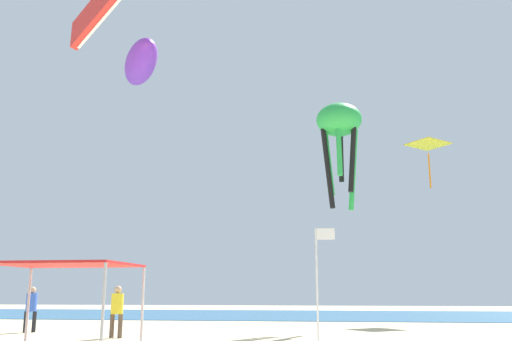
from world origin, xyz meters
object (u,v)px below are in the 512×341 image
at_px(person_leftmost, 31,305).
at_px(kite_diamond_yellow, 428,146).
at_px(kite_octopus_green, 339,125).
at_px(kite_inflatable_purple, 141,63).
at_px(canopy_tent, 65,268).
at_px(banner_flag, 319,274).
at_px(kite_parafoil_red, 106,0).
at_px(person_near_tent, 117,307).

xyz_separation_m(person_leftmost, kite_diamond_yellow, (18.18, 12.26, 9.27)).
xyz_separation_m(kite_octopus_green, kite_inflatable_purple, (-14.85, 12.72, 9.60)).
xyz_separation_m(canopy_tent, banner_flag, (6.27, 3.90, -0.06)).
distance_m(kite_octopus_green, kite_diamond_yellow, 10.23).
bearing_deg(kite_diamond_yellow, canopy_tent, 110.48).
bearing_deg(kite_parafoil_red, banner_flag, -163.57).
height_order(kite_inflatable_purple, kite_diamond_yellow, kite_inflatable_purple).
xyz_separation_m(kite_parafoil_red, kite_inflatable_purple, (-5.21, 17.93, 5.22)).
xyz_separation_m(kite_parafoil_red, kite_diamond_yellow, (15.07, 13.83, -3.34)).
xyz_separation_m(person_near_tent, kite_parafoil_red, (-1.48, 0.63, 12.61)).
bearing_deg(kite_diamond_yellow, kite_parafoil_red, 94.31).
bearing_deg(kite_parafoil_red, canopy_tent, 145.07).
bearing_deg(banner_flag, kite_inflatable_purple, 123.95).
bearing_deg(person_leftmost, banner_flag, -47.92).
height_order(person_leftmost, kite_diamond_yellow, kite_diamond_yellow).
distance_m(kite_parafoil_red, kite_inflatable_purple, 19.39).
bearing_deg(kite_octopus_green, kite_diamond_yellow, 151.67).
height_order(canopy_tent, kite_diamond_yellow, kite_diamond_yellow).
relative_size(kite_octopus_green, kite_inflatable_purple, 0.62).
bearing_deg(kite_parafoil_red, person_near_tent, -168.53).
bearing_deg(banner_flag, person_leftmost, 159.48).
xyz_separation_m(person_leftmost, kite_octopus_green, (12.75, 3.64, 8.24)).
bearing_deg(kite_diamond_yellow, person_leftmost, 85.77).
relative_size(person_leftmost, kite_inflatable_purple, 0.22).
bearing_deg(kite_inflatable_purple, banner_flag, 6.18).
bearing_deg(canopy_tent, kite_octopus_green, 59.38).
distance_m(kite_octopus_green, kite_inflatable_purple, 21.78).
xyz_separation_m(person_leftmost, kite_parafoil_red, (3.11, -1.57, 12.61)).
distance_m(banner_flag, kite_octopus_green, 10.85).
bearing_deg(kite_parafoil_red, person_leftmost, 7.74).
relative_size(canopy_tent, kite_octopus_green, 0.66).
height_order(person_near_tent, banner_flag, banner_flag).
relative_size(kite_parafoil_red, kite_inflatable_purple, 0.56).
bearing_deg(person_near_tent, kite_diamond_yellow, 53.12).
xyz_separation_m(person_near_tent, kite_inflatable_purple, (-6.69, 18.56, 17.83)).
bearing_deg(kite_diamond_yellow, banner_flag, 121.23).
bearing_deg(kite_octopus_green, kite_parafoil_red, -57.71).
bearing_deg(kite_inflatable_purple, canopy_tent, -10.37).
xyz_separation_m(kite_parafoil_red, kite_octopus_green, (9.64, 5.21, -4.38)).
distance_m(person_leftmost, kite_inflatable_purple, 24.29).
bearing_deg(canopy_tent, kite_inflatable_purple, 107.40).
relative_size(kite_octopus_green, kite_diamond_yellow, 1.76).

